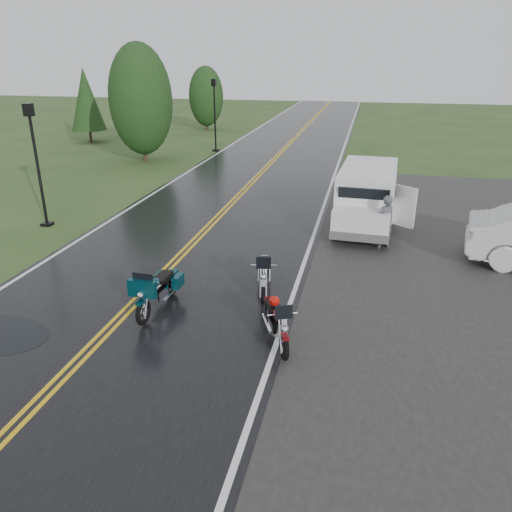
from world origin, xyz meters
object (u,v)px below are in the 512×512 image
(person_at_van, at_px, (385,223))
(van_white, at_px, (337,209))
(motorcycle_teal, at_px, (142,302))
(motorcycle_silver, at_px, (263,284))
(lamp_post_far_left, at_px, (215,116))
(lamp_post_near_left, at_px, (38,166))
(motorcycle_red, at_px, (284,337))

(person_at_van, bearing_deg, van_white, -55.59)
(motorcycle_teal, relative_size, motorcycle_silver, 1.05)
(van_white, xyz_separation_m, lamp_post_far_left, (-8.74, 14.93, 1.17))
(van_white, relative_size, lamp_post_far_left, 1.20)
(van_white, bearing_deg, lamp_post_near_left, -172.31)
(person_at_van, bearing_deg, motorcycle_silver, 22.80)
(motorcycle_red, relative_size, motorcycle_silver, 0.98)
(motorcycle_teal, distance_m, person_at_van, 8.28)
(van_white, bearing_deg, lamp_post_far_left, 123.37)
(motorcycle_red, xyz_separation_m, lamp_post_far_left, (-8.24, 22.47, 1.65))
(van_white, height_order, lamp_post_far_left, lamp_post_far_left)
(motorcycle_red, xyz_separation_m, motorcycle_silver, (-0.91, 2.30, 0.01))
(lamp_post_far_left, bearing_deg, person_at_van, -56.47)
(lamp_post_near_left, height_order, lamp_post_far_left, lamp_post_far_left)
(person_at_van, bearing_deg, lamp_post_far_left, -91.50)
(motorcycle_red, height_order, lamp_post_far_left, lamp_post_far_left)
(motorcycle_red, relative_size, motorcycle_teal, 0.93)
(van_white, distance_m, person_at_van, 1.65)
(motorcycle_teal, bearing_deg, lamp_post_far_left, 104.94)
(motorcycle_teal, height_order, van_white, van_white)
(motorcycle_red, distance_m, motorcycle_teal, 3.42)
(motorcycle_silver, height_order, lamp_post_near_left, lamp_post_near_left)
(lamp_post_near_left, bearing_deg, motorcycle_red, -34.13)
(motorcycle_teal, xyz_separation_m, van_white, (3.84, 6.86, 0.43))
(motorcycle_silver, distance_m, lamp_post_near_left, 10.11)
(lamp_post_far_left, bearing_deg, motorcycle_silver, -70.01)
(motorcycle_red, distance_m, motorcycle_silver, 2.47)
(motorcycle_silver, bearing_deg, lamp_post_near_left, 143.05)
(van_white, height_order, lamp_post_near_left, lamp_post_near_left)
(lamp_post_near_left, bearing_deg, motorcycle_teal, -42.66)
(person_at_van, bearing_deg, lamp_post_near_left, -33.72)
(lamp_post_near_left, relative_size, lamp_post_far_left, 0.97)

